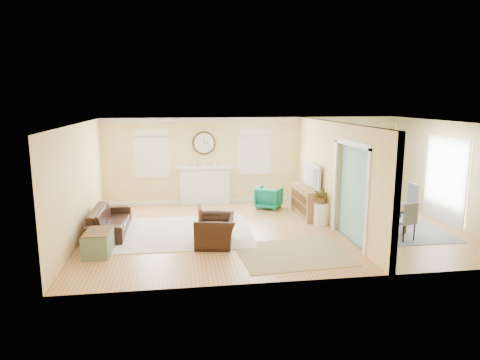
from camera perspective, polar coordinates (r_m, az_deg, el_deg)
name	(u,v)px	position (r m, az deg, el deg)	size (l,w,h in m)	color
floor	(274,229)	(10.56, 4.57, -6.60)	(9.00, 9.00, 0.00)	#AC6B39
wall_back	(253,160)	(13.15, 1.75, 2.69)	(9.00, 0.02, 2.60)	#EABE72
wall_front	(314,209)	(7.42, 9.87, -3.77)	(9.00, 0.02, 2.60)	#EABE72
wall_left	(79,183)	(10.23, -20.70, -0.32)	(0.02, 6.00, 2.60)	#EABE72
wall_right	(448,173)	(12.07, 25.98, 0.88)	(0.02, 6.00, 2.60)	#EABE72
ceiling	(276,123)	(10.10, 4.79, 7.64)	(9.00, 6.00, 0.02)	white
partition	(331,171)	(10.93, 12.09, 1.12)	(0.17, 6.00, 2.60)	#EABE72
fireplace	(205,184)	(12.97, -4.71, -0.60)	(1.70, 0.30, 1.17)	white
wall_clock	(204,143)	(12.87, -4.82, 4.95)	(0.70, 0.07, 0.70)	#4C2D13
window_left	(151,150)	(12.88, -11.72, 3.91)	(1.05, 0.13, 1.42)	white
window_right	(255,149)	(13.07, 2.01, 4.22)	(1.05, 0.13, 1.42)	white
french_doors	(446,180)	(12.08, 25.72, -0.06)	(0.06, 1.70, 2.20)	white
pendant	(395,138)	(11.19, 19.96, 5.29)	(0.30, 0.30, 0.55)	gold
rug_cream	(185,232)	(10.40, -7.35, -6.88)	(3.12, 2.71, 0.02)	#ECE4CA
rug_jute	(293,254)	(8.98, 7.02, -9.76)	(2.19, 1.79, 0.01)	#9A8660
rug_grey	(380,225)	(11.46, 18.22, -5.68)	(2.54, 3.18, 0.01)	slate
sofa	(110,220)	(10.68, -16.94, -5.17)	(2.05, 0.80, 0.60)	black
eames_chair	(216,231)	(9.38, -3.19, -6.75)	(1.00, 0.87, 0.65)	black
green_chair	(269,198)	(12.50, 3.87, -2.36)	(0.67, 0.69, 0.63)	#05624B
trunk	(98,243)	(9.32, -18.39, -7.93)	(0.54, 0.86, 0.49)	slate
credenza	(308,201)	(11.82, 9.07, -2.80)	(0.54, 1.60, 0.80)	#906446
tv	(308,175)	(11.67, 9.09, 0.62)	(1.10, 0.14, 0.64)	black
garden_stool	(321,214)	(11.03, 10.79, -4.52)	(0.37, 0.37, 0.55)	white
potted_plant	(322,196)	(10.91, 10.88, -2.06)	(0.38, 0.33, 0.42)	#337F33
dining_table	(381,214)	(11.39, 18.31, -4.32)	(1.65, 0.92, 0.58)	#4C2D13
dining_chair_n	(362,194)	(12.17, 15.90, -1.79)	(0.51, 0.51, 1.00)	slate
dining_chair_s	(404,217)	(10.33, 21.07, -4.69)	(0.49, 0.49, 0.89)	slate
dining_chair_w	(357,206)	(10.97, 15.39, -3.32)	(0.43, 0.43, 0.93)	white
dining_chair_e	(405,200)	(11.68, 21.16, -2.50)	(0.48, 0.48, 1.03)	slate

